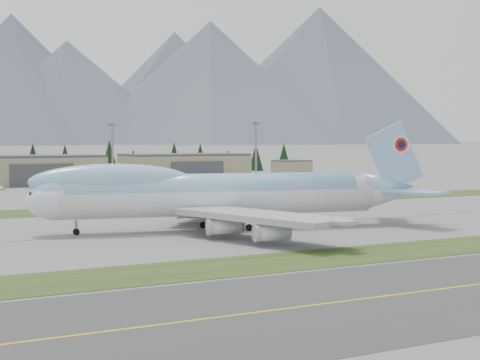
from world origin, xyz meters
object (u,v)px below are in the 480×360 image
hangar_center (34,170)px  service_vehicle_b (182,186)px  service_vehicle_a (1,190)px  service_vehicle_c (265,180)px  hangar_right (184,167)px  boeing_747_freighter (216,194)px

hangar_center → service_vehicle_b: (45.55, -30.83, -5.39)m
service_vehicle_a → hangar_center: bearing=36.3°
service_vehicle_b → service_vehicle_c: (44.91, 17.87, 0.00)m
hangar_center → service_vehicle_c: bearing=-8.2°
hangar_right → service_vehicle_b: (-14.45, -30.83, -5.39)m
service_vehicle_b → boeing_747_freighter: bearing=-167.7°
hangar_right → service_vehicle_a: (-75.96, -23.46, -5.39)m
service_vehicle_a → boeing_747_freighter: bearing=-102.4°
service_vehicle_c → boeing_747_freighter: bearing=-111.4°
boeing_747_freighter → service_vehicle_c: (90.33, 139.10, -6.70)m
boeing_747_freighter → service_vehicle_c: boeing_747_freighter is taller
hangar_right → service_vehicle_a: bearing=-162.8°
hangar_center → service_vehicle_a: size_ratio=12.77×
hangar_center → service_vehicle_c: (90.46, -12.96, -5.39)m
boeing_747_freighter → hangar_right: boeing_747_freighter is taller
hangar_right → service_vehicle_c: 33.54m
boeing_747_freighter → service_vehicle_b: (45.42, 121.23, -6.70)m
hangar_center → service_vehicle_c: size_ratio=13.21×
boeing_747_freighter → hangar_center: 152.06m
service_vehicle_b → service_vehicle_c: 48.34m
hangar_center → hangar_right: 60.00m
hangar_center → service_vehicle_b: 55.26m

